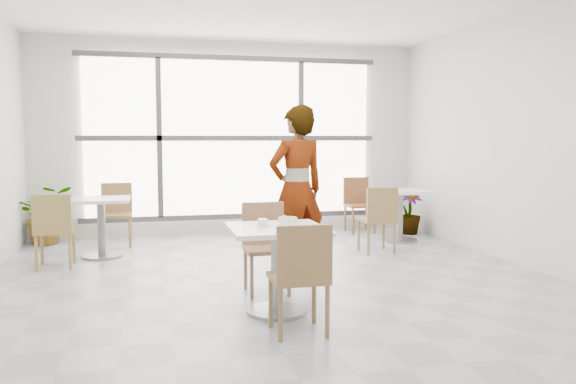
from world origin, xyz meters
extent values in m
plane|color=#9E9EA5|center=(0.00, 0.00, 0.00)|extent=(7.00, 7.00, 0.00)
plane|color=silver|center=(0.00, 3.50, 1.50)|extent=(6.00, 0.00, 6.00)
plane|color=silver|center=(0.00, -3.50, 1.50)|extent=(6.00, 0.00, 6.00)
plane|color=silver|center=(3.00, 0.00, 1.50)|extent=(0.00, 7.00, 7.00)
cube|color=white|center=(0.00, 3.44, 1.50)|extent=(4.40, 0.04, 2.40)
cube|color=#3F3F42|center=(0.00, 3.41, 1.50)|extent=(4.60, 0.05, 0.08)
cube|color=#3F3F42|center=(-1.10, 3.41, 1.50)|extent=(0.08, 0.05, 2.40)
cube|color=#3F3F42|center=(1.10, 3.41, 1.50)|extent=(0.08, 0.05, 2.40)
cube|color=#3F3F42|center=(0.00, 3.41, 0.28)|extent=(4.60, 0.05, 0.08)
cube|color=#3F3F42|center=(0.00, 3.41, 2.72)|extent=(4.60, 0.05, 0.08)
cube|color=white|center=(-0.22, -0.79, 0.73)|extent=(0.80, 0.80, 0.04)
cylinder|color=gray|center=(-0.22, -0.79, 0.35)|extent=(0.10, 0.10, 0.71)
cylinder|color=gray|center=(-0.22, -0.79, 0.01)|extent=(0.52, 0.52, 0.03)
cube|color=olive|center=(-0.17, -1.33, 0.43)|extent=(0.42, 0.42, 0.04)
cube|color=olive|center=(-0.17, -1.52, 0.66)|extent=(0.42, 0.04, 0.42)
cylinder|color=olive|center=(0.01, -1.15, 0.21)|extent=(0.04, 0.04, 0.41)
cylinder|color=olive|center=(0.01, -1.51, 0.21)|extent=(0.04, 0.04, 0.41)
cylinder|color=olive|center=(-0.35, -1.15, 0.21)|extent=(0.04, 0.04, 0.41)
cylinder|color=olive|center=(-0.35, -1.51, 0.21)|extent=(0.04, 0.04, 0.41)
cube|color=#97694B|center=(-0.17, -0.14, 0.43)|extent=(0.42, 0.42, 0.04)
cube|color=#97694B|center=(-0.17, 0.05, 0.66)|extent=(0.42, 0.04, 0.42)
cylinder|color=#97694B|center=(-0.35, -0.32, 0.21)|extent=(0.04, 0.04, 0.41)
cylinder|color=#97694B|center=(-0.35, 0.04, 0.21)|extent=(0.04, 0.04, 0.41)
cylinder|color=#97694B|center=(0.01, -0.32, 0.21)|extent=(0.04, 0.04, 0.41)
cylinder|color=#97694B|center=(0.01, 0.04, 0.21)|extent=(0.04, 0.04, 0.41)
cylinder|color=white|center=(-0.12, -0.81, 0.76)|extent=(0.21, 0.21, 0.01)
cylinder|color=white|center=(-0.12, -0.81, 0.80)|extent=(0.16, 0.16, 0.07)
torus|color=white|center=(-0.12, -0.81, 0.83)|extent=(0.16, 0.16, 0.01)
cylinder|color=beige|center=(-0.12, -0.81, 0.80)|extent=(0.14, 0.14, 0.05)
cylinder|color=beige|center=(-0.16, -0.80, 0.83)|extent=(0.03, 0.03, 0.01)
cylinder|color=beige|center=(-0.12, -0.81, 0.83)|extent=(0.03, 0.03, 0.02)
cylinder|color=beige|center=(-0.15, -0.77, 0.84)|extent=(0.03, 0.03, 0.02)
cylinder|color=#F6E79F|center=(-0.17, -0.80, 0.83)|extent=(0.03, 0.03, 0.01)
cylinder|color=beige|center=(-0.09, -0.83, 0.83)|extent=(0.03, 0.03, 0.01)
cylinder|color=beige|center=(-0.16, -0.80, 0.84)|extent=(0.03, 0.03, 0.02)
cylinder|color=beige|center=(-0.13, -0.83, 0.83)|extent=(0.03, 0.03, 0.02)
cylinder|color=beige|center=(-0.15, -0.82, 0.83)|extent=(0.03, 0.03, 0.02)
cylinder|color=beige|center=(-0.17, -0.83, 0.83)|extent=(0.03, 0.03, 0.01)
cylinder|color=beige|center=(-0.12, -0.82, 0.83)|extent=(0.03, 0.03, 0.01)
cylinder|color=white|center=(-0.33, -0.74, 0.75)|extent=(0.13, 0.13, 0.01)
cylinder|color=white|center=(-0.33, -0.74, 0.79)|extent=(0.08, 0.08, 0.06)
torus|color=white|center=(-0.29, -0.74, 0.79)|extent=(0.05, 0.01, 0.05)
cylinder|color=black|center=(-0.33, -0.74, 0.81)|extent=(0.07, 0.07, 0.00)
cube|color=silver|center=(-0.28, -0.76, 0.76)|extent=(0.09, 0.05, 0.00)
sphere|color=silver|center=(-0.25, -0.75, 0.76)|extent=(0.02, 0.02, 0.02)
imported|color=black|center=(0.32, 0.62, 0.93)|extent=(0.78, 0.62, 1.86)
cube|color=silver|center=(-1.86, 2.04, 0.73)|extent=(0.70, 0.70, 0.04)
cylinder|color=slate|center=(-1.86, 2.04, 0.35)|extent=(0.10, 0.10, 0.71)
cylinder|color=slate|center=(-1.86, 2.04, 0.01)|extent=(0.52, 0.52, 0.03)
cube|color=white|center=(2.27, 2.21, 0.73)|extent=(0.70, 0.70, 0.04)
cylinder|color=gray|center=(2.27, 2.21, 0.35)|extent=(0.10, 0.10, 0.71)
cylinder|color=gray|center=(2.27, 2.21, 0.01)|extent=(0.52, 0.52, 0.03)
cube|color=olive|center=(-2.34, 1.54, 0.43)|extent=(0.42, 0.42, 0.04)
cube|color=olive|center=(-2.34, 1.35, 0.66)|extent=(0.42, 0.04, 0.42)
cylinder|color=olive|center=(-2.16, 1.72, 0.21)|extent=(0.04, 0.04, 0.41)
cylinder|color=olive|center=(-2.16, 1.36, 0.21)|extent=(0.04, 0.04, 0.41)
cylinder|color=olive|center=(-2.52, 1.72, 0.21)|extent=(0.04, 0.04, 0.41)
cylinder|color=olive|center=(-2.52, 1.36, 0.21)|extent=(0.04, 0.04, 0.41)
cube|color=olive|center=(-1.72, 2.78, 0.43)|extent=(0.42, 0.42, 0.04)
cube|color=olive|center=(-1.72, 2.97, 0.66)|extent=(0.42, 0.04, 0.42)
cylinder|color=olive|center=(-1.90, 2.60, 0.21)|extent=(0.04, 0.04, 0.41)
cylinder|color=olive|center=(-1.90, 2.96, 0.21)|extent=(0.04, 0.04, 0.41)
cylinder|color=olive|center=(-1.54, 2.60, 0.21)|extent=(0.04, 0.04, 0.41)
cylinder|color=olive|center=(-1.54, 2.96, 0.21)|extent=(0.04, 0.04, 0.41)
cube|color=olive|center=(1.64, 1.54, 0.43)|extent=(0.42, 0.42, 0.04)
cube|color=olive|center=(1.64, 1.35, 0.66)|extent=(0.42, 0.04, 0.42)
cylinder|color=olive|center=(1.82, 1.72, 0.21)|extent=(0.04, 0.04, 0.41)
cylinder|color=olive|center=(1.82, 1.36, 0.21)|extent=(0.04, 0.04, 0.41)
cylinder|color=olive|center=(1.46, 1.72, 0.21)|extent=(0.04, 0.04, 0.41)
cylinder|color=olive|center=(1.46, 1.36, 0.21)|extent=(0.04, 0.04, 0.41)
cube|color=brown|center=(1.99, 3.10, 0.43)|extent=(0.42, 0.42, 0.04)
cube|color=brown|center=(1.99, 3.29, 0.66)|extent=(0.42, 0.04, 0.42)
cylinder|color=brown|center=(1.81, 2.92, 0.21)|extent=(0.04, 0.04, 0.41)
cylinder|color=brown|center=(1.81, 3.28, 0.21)|extent=(0.04, 0.04, 0.41)
cylinder|color=brown|center=(2.17, 2.92, 0.21)|extent=(0.04, 0.04, 0.41)
cylinder|color=brown|center=(2.17, 3.28, 0.21)|extent=(0.04, 0.04, 0.41)
imported|color=#587A40|center=(-2.69, 3.20, 0.42)|extent=(0.89, 0.82, 0.83)
imported|color=#528044|center=(2.70, 2.81, 0.35)|extent=(0.40, 0.40, 0.70)
camera|label=1|loc=(-1.27, -5.60, 1.51)|focal=36.44mm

